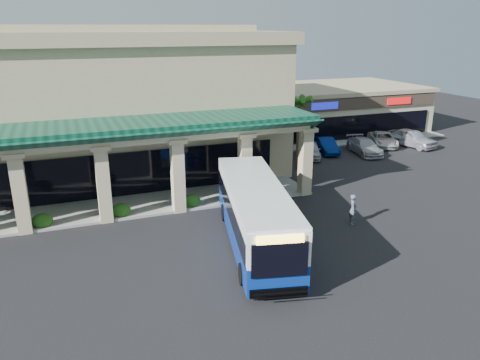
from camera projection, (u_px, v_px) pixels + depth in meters
name	position (u px, v px, depth m)	size (l,w,h in m)	color
ground	(254.00, 236.00, 26.30)	(110.00, 110.00, 0.00)	black
main_building	(79.00, 102.00, 35.97)	(30.80, 14.80, 11.35)	tan
arcade	(92.00, 170.00, 28.69)	(30.00, 6.20, 5.70)	#09392A
strip_mall	(319.00, 108.00, 52.97)	(22.50, 12.50, 4.90)	beige
palm_0	(298.00, 129.00, 37.93)	(2.40, 2.40, 6.60)	#225717
palm_1	(292.00, 126.00, 41.06)	(2.40, 2.40, 5.80)	#225717
broadleaf_tree	(250.00, 123.00, 44.96)	(2.60, 2.60, 4.81)	#1F4A10
transit_bus	(255.00, 216.00, 24.76)	(2.81, 12.08, 3.37)	navy
pedestrian	(353.00, 209.00, 27.72)	(0.67, 0.44, 1.83)	#505568
car_silver	(310.00, 150.00, 41.95)	(1.69, 4.21, 1.43)	#AEAFB4
car_white	(326.00, 145.00, 43.56)	(1.48, 4.23, 1.40)	navy
car_red	(365.00, 146.00, 43.16)	(1.97, 4.85, 1.41)	#A8A6B1
car_gray	(383.00, 139.00, 46.01)	(2.26, 4.89, 1.36)	silver
car_extra	(412.00, 138.00, 45.79)	(2.03, 5.05, 1.72)	#B8B6C3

